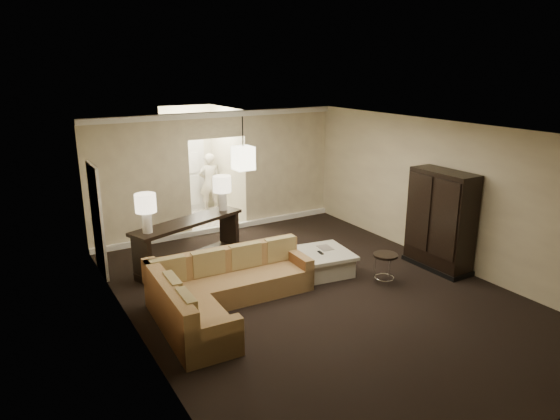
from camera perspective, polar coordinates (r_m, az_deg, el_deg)
ground at (r=8.75m, az=4.12°, el=-9.54°), size 8.00×8.00×0.00m
wall_back at (r=11.63m, az=-7.05°, el=4.24°), size 6.00×0.04×2.80m
wall_front at (r=5.69m, az=28.45°, el=-10.89°), size 6.00×0.04×2.80m
wall_left at (r=7.04m, az=-16.20°, el=-4.39°), size 0.04×8.00×2.80m
wall_right at (r=10.21m, az=18.27°, el=1.82°), size 0.04×8.00×2.80m
ceiling at (r=7.94m, az=4.53°, el=8.95°), size 6.00×8.00×0.02m
crown_molding at (r=11.39m, az=-7.18°, el=10.75°), size 6.00×0.10×0.12m
baseboard at (r=11.94m, az=-6.73°, el=-2.10°), size 6.00×0.10×0.12m
side_door at (r=9.77m, az=-20.15°, el=-1.13°), size 0.05×0.90×2.10m
foyer at (r=12.87m, az=-9.47°, el=4.86°), size 1.44×2.02×2.80m
sectional_sofa at (r=8.13m, az=-6.81°, el=-9.17°), size 2.83×2.23×0.82m
coffee_table at (r=9.52m, az=4.75°, el=-5.92°), size 1.18×1.18×0.44m
console_table at (r=9.86m, az=-10.36°, el=-3.25°), size 2.45×1.33×0.93m
armoire at (r=9.96m, az=17.84°, el=-1.37°), size 0.57×1.33×1.92m
drink_table at (r=9.19m, az=11.92°, el=-5.87°), size 0.44×0.44×0.55m
table_lamp_left at (r=9.07m, az=-15.09°, el=0.34°), size 0.37×0.37×0.71m
table_lamp_right at (r=10.21m, az=-6.64°, el=2.57°), size 0.37×0.37×0.71m
pendant_light at (r=10.37m, az=-4.23°, el=5.96°), size 0.38×0.38×1.09m
person at (r=13.35m, az=-8.03°, el=3.47°), size 0.73×0.59×1.75m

